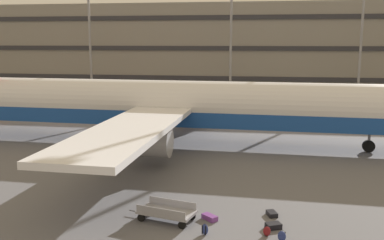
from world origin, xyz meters
The scene contains 11 objects.
ground_plane centered at (0.00, 0.00, 0.00)m, with size 600.00×600.00×0.00m, color #5B5B60.
terminal_structure centered at (0.00, 42.99, 7.06)m, with size 144.69×17.11×14.13m.
airliner centered at (-1.89, -0.62, 3.11)m, with size 43.97×35.67×10.62m.
light_mast_center_left centered at (0.47, 29.58, 12.54)m, with size 1.80×0.50×21.70m.
suitcase_teal centered at (5.44, -14.72, 0.11)m, with size 0.59×0.73×0.21m.
suitcase_black centered at (2.56, -15.64, 0.12)m, with size 0.83×0.80×0.24m.
suitcase_large centered at (5.48, -16.17, 0.13)m, with size 0.79×0.69×0.25m.
backpack_silver centered at (5.78, -17.37, 0.21)m, with size 0.42×0.36×0.48m.
backpack_scuffed centered at (2.53, -17.24, 0.23)m, with size 0.36×0.30×0.54m.
backpack_navy centered at (5.18, -16.99, 0.20)m, with size 0.34×0.25×0.47m.
baggage_cart centered at (0.58, -16.03, 0.43)m, with size 3.36×1.92×0.82m.
Camera 1 is at (4.67, -34.89, 8.26)m, focal length 41.07 mm.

